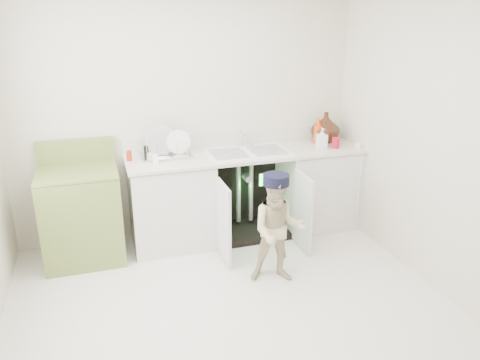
% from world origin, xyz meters
% --- Properties ---
extents(ground, '(3.50, 3.50, 0.00)m').
position_xyz_m(ground, '(0.00, 0.00, 0.00)').
color(ground, beige).
rests_on(ground, ground).
extents(room_shell, '(6.00, 5.50, 1.26)m').
position_xyz_m(room_shell, '(0.00, 0.00, 1.25)').
color(room_shell, beige).
rests_on(room_shell, ground).
extents(counter_run, '(2.44, 1.02, 1.22)m').
position_xyz_m(counter_run, '(0.58, 1.21, 0.48)').
color(counter_run, silver).
rests_on(counter_run, ground).
extents(avocado_stove, '(0.71, 0.65, 1.10)m').
position_xyz_m(avocado_stove, '(-1.10, 1.18, 0.46)').
color(avocado_stove, olive).
rests_on(avocado_stove, ground).
extents(repair_worker, '(0.55, 0.87, 0.98)m').
position_xyz_m(repair_worker, '(0.50, 0.24, 0.49)').
color(repair_worker, beige).
rests_on(repair_worker, ground).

